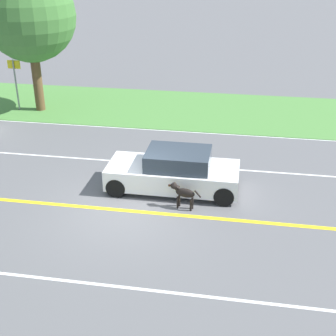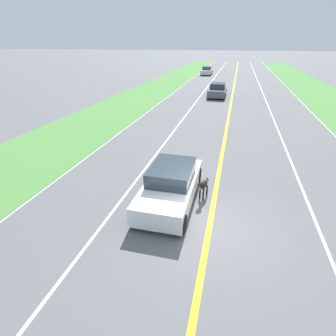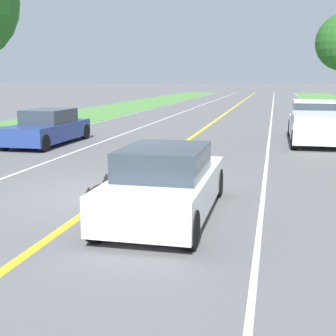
{
  "view_description": "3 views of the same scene",
  "coord_description": "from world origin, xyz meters",
  "views": [
    {
      "loc": [
        -12.1,
        -3.38,
        7.48
      ],
      "look_at": [
        1.59,
        -1.07,
        0.8
      ],
      "focal_mm": 50.0,
      "sensor_mm": 36.0,
      "label": 1
    },
    {
      "loc": [
        -0.38,
        7.16,
        5.56
      ],
      "look_at": [
        1.81,
        -1.48,
        1.25
      ],
      "focal_mm": 28.0,
      "sensor_mm": 36.0,
      "label": 2
    },
    {
      "loc": [
        3.68,
        -10.01,
        2.7
      ],
      "look_at": [
        1.7,
        -1.29,
        0.98
      ],
      "focal_mm": 50.0,
      "sensor_mm": 36.0,
      "label": 3
    }
  ],
  "objects": [
    {
      "name": "centre_divider_line",
      "position": [
        0.0,
        0.0,
        0.0
      ],
      "size": [
        0.18,
        160.0,
        0.01
      ],
      "primitive_type": "cube",
      "color": "yellow",
      "rests_on": "ground"
    },
    {
      "name": "ground_plane",
      "position": [
        0.0,
        0.0,
        0.0
      ],
      "size": [
        400.0,
        400.0,
        0.0
      ],
      "primitive_type": "plane",
      "color": "#5B5B5E"
    },
    {
      "name": "dog",
      "position": [
        0.46,
        -1.72,
        0.54
      ],
      "size": [
        0.37,
        1.08,
        0.85
      ],
      "rotation": [
        0.0,
        0.0,
        -0.22
      ],
      "color": "black",
      "rests_on": "ground"
    },
    {
      "name": "lane_dash_oncoming",
      "position": [
        -3.5,
        0.0,
        0.0
      ],
      "size": [
        0.1,
        160.0,
        0.01
      ],
      "primitive_type": "cube",
      "color": "white",
      "rests_on": "ground"
    },
    {
      "name": "lane_dash_same_dir",
      "position": [
        3.5,
        0.0,
        0.0
      ],
      "size": [
        0.1,
        160.0,
        0.01
      ],
      "primitive_type": "cube",
      "color": "white",
      "rests_on": "ground"
    },
    {
      "name": "car_trailing_near",
      "position": [
        1.66,
        -23.28,
        0.67
      ],
      "size": [
        1.88,
        4.29,
        1.44
      ],
      "color": "#51565B",
      "rests_on": "ground"
    },
    {
      "name": "car_trailing_mid",
      "position": [
        5.33,
        -44.74,
        0.67
      ],
      "size": [
        1.83,
        4.65,
        1.41
      ],
      "color": "silver",
      "rests_on": "ground"
    },
    {
      "name": "ego_car",
      "position": [
        1.65,
        -1.26,
        0.66
      ],
      "size": [
        1.82,
        4.33,
        1.41
      ],
      "color": "white",
      "rests_on": "ground"
    },
    {
      "name": "lane_edge_line_right",
      "position": [
        7.0,
        0.0,
        0.0
      ],
      "size": [
        0.14,
        160.0,
        0.01
      ],
      "primitive_type": "cube",
      "color": "white",
      "rests_on": "ground"
    }
  ]
}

